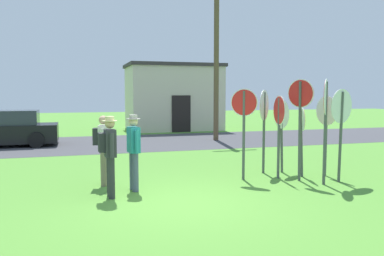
{
  "coord_description": "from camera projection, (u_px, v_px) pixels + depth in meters",
  "views": [
    {
      "loc": [
        -2.04,
        -7.59,
        2.22
      ],
      "look_at": [
        0.97,
        2.42,
        1.3
      ],
      "focal_mm": 36.94,
      "sensor_mm": 36.0,
      "label": 1
    }
  ],
  "objects": [
    {
      "name": "stop_sign_tallest",
      "position": [
        326.0,
        111.0,
        9.47
      ],
      "size": [
        0.58,
        0.67,
        2.57
      ],
      "color": "#474C4C",
      "rests_on": "ground"
    },
    {
      "name": "stop_sign_rear_left",
      "position": [
        341.0,
        118.0,
        9.75
      ],
      "size": [
        0.81,
        0.3,
        2.33
      ],
      "color": "#474C4C",
      "rests_on": "ground"
    },
    {
      "name": "parked_car_on_street",
      "position": [
        5.0,
        130.0,
        16.55
      ],
      "size": [
        4.3,
        2.02,
        1.51
      ],
      "color": "black",
      "rests_on": "ground"
    },
    {
      "name": "person_holding_notes",
      "position": [
        103.0,
        145.0,
        9.48
      ],
      "size": [
        0.4,
        0.56,
        1.69
      ],
      "color": "#7A6B56",
      "rests_on": "ground"
    },
    {
      "name": "building_background",
      "position": [
        173.0,
        97.0,
        24.25
      ],
      "size": [
        5.65,
        3.88,
        3.99
      ],
      "color": "beige",
      "rests_on": "ground"
    },
    {
      "name": "ground_plane",
      "position": [
        181.0,
        203.0,
        8.02
      ],
      "size": [
        80.0,
        80.0,
        0.0
      ],
      "primitive_type": "plane",
      "color": "#518E33"
    },
    {
      "name": "stop_sign_nearest",
      "position": [
        264.0,
        116.0,
        10.9
      ],
      "size": [
        0.59,
        0.63,
        2.32
      ],
      "color": "#474C4C",
      "rests_on": "ground"
    },
    {
      "name": "stop_sign_leaning_right",
      "position": [
        326.0,
        121.0,
        10.57
      ],
      "size": [
        0.12,
        0.78,
        2.15
      ],
      "color": "#474C4C",
      "rests_on": "ground"
    },
    {
      "name": "street_asphalt",
      "position": [
        122.0,
        143.0,
        17.74
      ],
      "size": [
        60.0,
        6.4,
        0.01
      ],
      "primitive_type": "cube",
      "color": "#424247",
      "rests_on": "ground"
    },
    {
      "name": "stop_sign_leaning_left",
      "position": [
        302.0,
        130.0,
        10.45
      ],
      "size": [
        0.25,
        0.62,
        1.86
      ],
      "color": "#474C4C",
      "rests_on": "ground"
    },
    {
      "name": "utility_pole",
      "position": [
        216.0,
        57.0,
        18.41
      ],
      "size": [
        1.8,
        0.24,
        7.45
      ],
      "color": "brown",
      "rests_on": "ground"
    },
    {
      "name": "person_with_sunhat",
      "position": [
        109.0,
        151.0,
        8.34
      ],
      "size": [
        0.4,
        0.57,
        1.74
      ],
      "color": "#2D2D33",
      "rests_on": "ground"
    },
    {
      "name": "stop_sign_low_front",
      "position": [
        300.0,
        112.0,
        9.89
      ],
      "size": [
        0.37,
        0.65,
        2.58
      ],
      "color": "#474C4C",
      "rests_on": "ground"
    },
    {
      "name": "stop_sign_rear_right",
      "position": [
        244.0,
        118.0,
        10.04
      ],
      "size": [
        0.55,
        0.46,
        2.34
      ],
      "color": "#474C4C",
      "rests_on": "ground"
    },
    {
      "name": "stop_sign_far_back",
      "position": [
        279.0,
        122.0,
        10.21
      ],
      "size": [
        0.11,
        0.77,
        2.17
      ],
      "color": "#474C4C",
      "rests_on": "ground"
    },
    {
      "name": "person_near_signs",
      "position": [
        134.0,
        148.0,
        8.96
      ],
      "size": [
        0.31,
        0.56,
        1.74
      ],
      "color": "#4C5670",
      "rests_on": "ground"
    },
    {
      "name": "stop_sign_center_cluster",
      "position": [
        282.0,
        123.0,
        11.03
      ],
      "size": [
        0.71,
        0.45,
        2.04
      ],
      "color": "#474C4C",
      "rests_on": "ground"
    }
  ]
}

